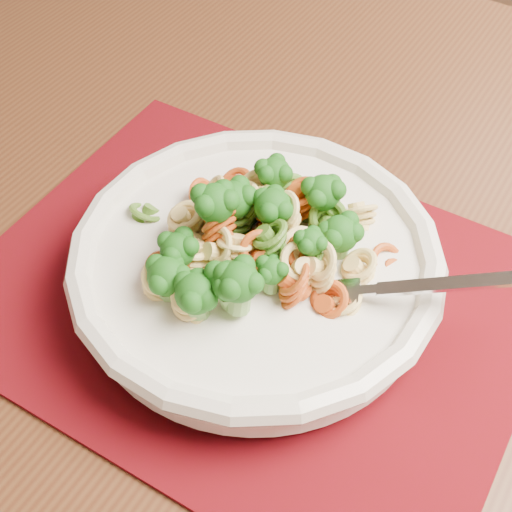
% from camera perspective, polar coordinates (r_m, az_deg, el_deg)
% --- Properties ---
extents(dining_table, '(1.47, 1.05, 0.74)m').
position_cam_1_polar(dining_table, '(0.66, 6.06, -5.26)').
color(dining_table, '#4D2B15').
rests_on(dining_table, ground).
extents(placemat, '(0.45, 0.36, 0.00)m').
position_cam_1_polar(placemat, '(0.54, -0.44, -3.20)').
color(placemat, '#560311').
rests_on(placemat, dining_table).
extents(pasta_bowl, '(0.28, 0.28, 0.05)m').
position_cam_1_polar(pasta_bowl, '(0.52, -0.00, -0.65)').
color(pasta_bowl, silver).
rests_on(pasta_bowl, placemat).
extents(pasta_broccoli_heap, '(0.23, 0.23, 0.06)m').
position_cam_1_polar(pasta_broccoli_heap, '(0.51, 0.00, 0.44)').
color(pasta_broccoli_heap, '#E8C972').
rests_on(pasta_broccoli_heap, pasta_bowl).
extents(fork, '(0.18, 0.07, 0.08)m').
position_cam_1_polar(fork, '(0.49, 6.83, -2.91)').
color(fork, silver).
rests_on(fork, pasta_bowl).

